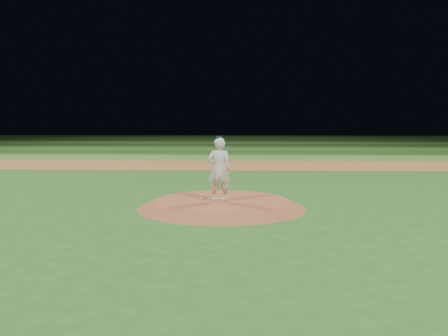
{
  "coord_description": "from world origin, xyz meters",
  "views": [
    {
      "loc": [
        0.71,
        -16.08,
        3.0
      ],
      "look_at": [
        0.0,
        2.0,
        1.1
      ],
      "focal_mm": 40.0,
      "sensor_mm": 36.0,
      "label": 1
    }
  ],
  "objects_px": {
    "pitching_rubber": "(217,199)",
    "pitcher_on_mound": "(219,169)",
    "rosin_bag": "(201,199)",
    "pitchers_mound": "(222,204)"
  },
  "relations": [
    {
      "from": "pitching_rubber",
      "to": "rosin_bag",
      "type": "height_order",
      "value": "rosin_bag"
    },
    {
      "from": "pitcher_on_mound",
      "to": "pitchers_mound",
      "type": "bearing_deg",
      "value": 70.55
    },
    {
      "from": "pitching_rubber",
      "to": "rosin_bag",
      "type": "bearing_deg",
      "value": -162.99
    },
    {
      "from": "pitchers_mound",
      "to": "pitcher_on_mound",
      "type": "bearing_deg",
      "value": -109.45
    },
    {
      "from": "pitching_rubber",
      "to": "pitcher_on_mound",
      "type": "height_order",
      "value": "pitcher_on_mound"
    },
    {
      "from": "pitchers_mound",
      "to": "rosin_bag",
      "type": "height_order",
      "value": "rosin_bag"
    },
    {
      "from": "pitching_rubber",
      "to": "rosin_bag",
      "type": "distance_m",
      "value": 0.54
    },
    {
      "from": "pitchers_mound",
      "to": "rosin_bag",
      "type": "xyz_separation_m",
      "value": [
        -0.69,
        0.07,
        0.16
      ]
    },
    {
      "from": "pitching_rubber",
      "to": "pitcher_on_mound",
      "type": "xyz_separation_m",
      "value": [
        0.09,
        -0.35,
        1.02
      ]
    },
    {
      "from": "pitchers_mound",
      "to": "pitching_rubber",
      "type": "relative_size",
      "value": 9.4
    }
  ]
}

